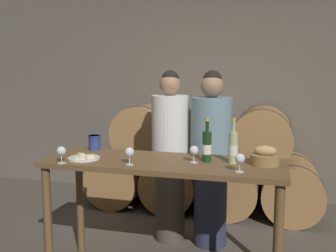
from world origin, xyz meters
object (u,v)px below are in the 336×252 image
Objects in this scene: person_right at (211,159)px; wine_bottle_white at (233,147)px; blue_crock at (94,142)px; wine_glass_far_left at (61,151)px; cheese_plate at (84,158)px; tasting_table at (164,178)px; wine_bottle_red at (207,146)px; wine_glass_right at (240,159)px; wine_glass_left at (129,153)px; person_left at (170,156)px; bread_basket at (265,157)px; wine_glass_center at (194,151)px.

wine_bottle_white is (0.27, -0.66, 0.25)m from person_right.
wine_glass_far_left is at bearing -90.86° from blue_crock.
blue_crock is 0.51× the size of cheese_plate.
wine_bottle_red is (0.32, 0.06, 0.25)m from tasting_table.
wine_glass_right is at bearing -73.93° from wine_bottle_white.
wine_glass_far_left and wine_glass_left have the same top height.
person_left is 12.81× the size of wine_glass_far_left.
cheese_plate is at bearing -136.26° from person_right.
wine_bottle_white is at bearing 15.58° from wine_glass_far_left.
wine_glass_left is 1.00× the size of wine_glass_right.
wine_bottle_white is 0.77m from wine_glass_left.
blue_crock is 0.59× the size of bread_basket.
wine_glass_left is 0.80m from wine_glass_right.
wine_bottle_white reaches higher than wine_glass_left.
cheese_plate is (-1.13, -0.17, -0.11)m from wine_bottle_white.
cheese_plate is at bearing -76.78° from blue_crock.
wine_bottle_white is 0.26m from wine_glass_right.
person_right is at bearing 96.18° from wine_bottle_red.
person_right is 12.81× the size of wine_glass_far_left.
tasting_table is 5.57× the size of wine_bottle_red.
tasting_table is 14.39× the size of wine_glass_right.
wine_glass_far_left is 1.00× the size of wine_glass_center.
wine_glass_left is 1.00× the size of wine_glass_center.
tasting_table is 1.12× the size of person_right.
wine_bottle_white is at bearing -176.10° from bread_basket.
tasting_table is at bearing 43.13° from wine_glass_left.
wine_glass_right is (1.30, 0.09, 0.00)m from wine_glass_far_left.
wine_glass_right is at bearing -42.85° from wine_bottle_red.
person_left is 1.11m from bread_basket.
wine_glass_right is at bearing 4.03° from wine_glass_far_left.
wine_glass_far_left is at bearing -161.72° from wine_bottle_red.
wine_bottle_white is at bearing -9.03° from blue_crock.
tasting_table is 0.76m from person_right.
person_right is at bearing 63.29° from wine_glass_left.
wine_bottle_white is at bearing 8.49° from cheese_plate.
wine_glass_right reaches higher than tasting_table.
wine_glass_left is (-0.53, -0.25, -0.03)m from wine_bottle_red.
wine_glass_center is 0.41m from wine_glass_right.
wine_glass_far_left is (-0.56, -1.00, 0.21)m from person_left.
wine_glass_center is (0.24, 0.00, 0.22)m from tasting_table.
wine_glass_left reaches higher than cheese_plate.
tasting_table is at bearing -170.25° from wine_bottle_red.
wine_glass_center is at bearing 16.99° from wine_glass_far_left.
wine_glass_far_left is 1.00× the size of wine_glass_right.
person_right reaches higher than wine_bottle_white.
person_right is 0.74m from wine_glass_center.
wine_glass_far_left reaches higher than tasting_table.
bread_basket is 1.50m from wine_glass_far_left.
wine_bottle_red is 0.37m from wine_glass_right.
wine_bottle_white reaches higher than tasting_table.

